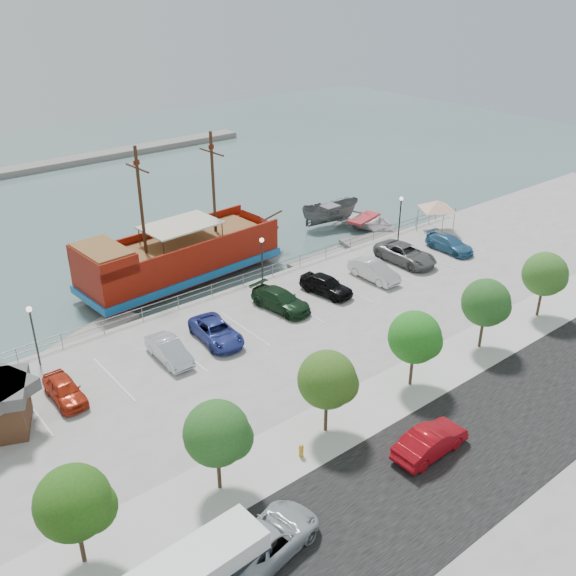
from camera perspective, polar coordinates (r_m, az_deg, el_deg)
ground at (r=47.69m, az=2.45°, el=-3.73°), size 160.00×160.00×0.00m
street at (r=38.70m, az=18.57°, el=-11.56°), size 100.00×8.00×0.04m
sidewalk at (r=41.36m, az=11.70°, el=-7.88°), size 100.00×4.00×0.05m
seawall_railing at (r=52.38m, az=-3.13°, el=1.07°), size 50.00×0.06×1.00m
far_shore at (r=96.50m, az=-15.13°, el=11.47°), size 40.00×3.00×0.80m
pirate_ship at (r=55.62m, az=-8.25°, el=3.08°), size 20.40×6.83×12.75m
patrol_boat at (r=66.68m, az=3.75°, el=6.48°), size 6.72×4.07×2.44m
speedboat at (r=66.66m, az=6.75°, el=5.85°), size 6.17×7.51×1.36m
dock_west at (r=48.56m, az=-17.07°, el=-4.10°), size 8.05×4.98×0.44m
dock_mid at (r=58.75m, az=2.77°, el=2.56°), size 6.28×1.98×0.36m
dock_east at (r=63.76m, az=8.03°, el=4.35°), size 7.99×3.90×0.44m
canopy_tent at (r=63.75m, az=13.19°, el=7.59°), size 5.10×5.10×3.53m
street_van at (r=29.99m, az=-1.78°, el=-21.44°), size 5.66×3.38×1.47m
street_sedan at (r=35.40m, az=12.54°, el=-13.17°), size 4.65×1.71×1.52m
fire_hydrant at (r=34.59m, az=1.18°, el=-14.23°), size 0.27×0.27×0.78m
lamp_post_left at (r=43.36m, az=-21.77°, el=-3.12°), size 0.36×0.36×4.28m
lamp_post_mid at (r=50.43m, az=-2.33°, el=3.05°), size 0.36×0.36×4.28m
lamp_post_right at (r=60.63m, az=9.96°, el=6.79°), size 0.36×0.36×4.28m
tree_a at (r=29.11m, az=-18.21°, el=-17.76°), size 3.30×3.20×5.00m
tree_b at (r=31.21m, az=-6.06°, el=-12.81°), size 3.30×3.20×5.00m
tree_c at (r=34.63m, az=3.75°, el=-8.23°), size 3.30×3.20×5.00m
tree_d at (r=39.01m, az=11.40°, el=-4.40°), size 3.30×3.20×5.00m
tree_e at (r=44.07m, az=17.35°, el=-1.35°), size 3.30×3.20×5.00m
tree_f at (r=49.61m, az=22.01°, el=1.07°), size 3.30×3.20×5.00m
parked_car_a at (r=40.58m, az=-19.24°, el=-8.55°), size 1.66×4.05×1.38m
parked_car_b at (r=42.68m, az=-10.52°, el=-5.47°), size 1.63×4.35×1.42m
parked_car_c at (r=44.33m, az=-6.39°, el=-3.88°), size 2.76×5.17×1.38m
parked_car_d at (r=48.07m, az=-0.66°, el=-1.07°), size 2.76×5.34×1.48m
parked_car_e at (r=50.38m, az=3.41°, el=0.29°), size 2.50×4.74×1.54m
parked_car_f at (r=53.13m, az=7.66°, el=1.54°), size 1.64×4.69×1.54m
parked_car_g at (r=56.68m, az=10.40°, el=3.00°), size 2.82×5.82×1.60m
parked_car_h at (r=59.98m, az=14.17°, el=3.84°), size 2.04×4.79×1.38m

